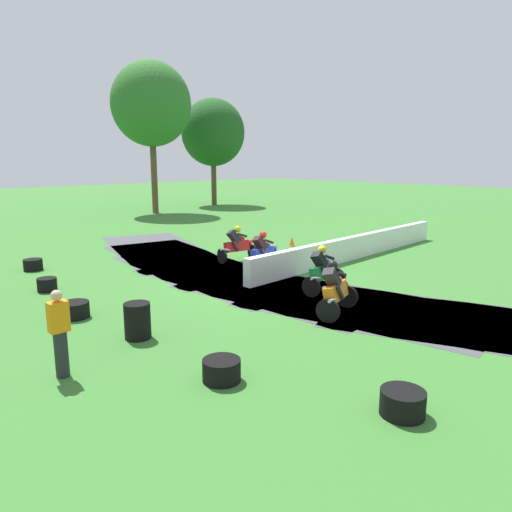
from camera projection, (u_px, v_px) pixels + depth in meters
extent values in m
plane|color=#38752D|center=(258.00, 284.00, 15.01)|extent=(120.00, 120.00, 0.00)
cube|color=#47474C|center=(159.00, 249.00, 20.80)|extent=(6.08, 9.61, 0.01)
cube|color=#47474C|center=(179.00, 260.00, 18.72)|extent=(5.16, 9.45, 0.01)
cube|color=#47474C|center=(211.00, 271.00, 16.78)|extent=(4.16, 9.16, 0.01)
cube|color=#47474C|center=(259.00, 284.00, 15.03)|extent=(4.05, 9.12, 0.01)
cube|color=#47474C|center=(325.00, 299.00, 13.48)|extent=(5.06, 9.43, 0.01)
cube|color=#47474C|center=(412.00, 314.00, 12.16)|extent=(5.99, 9.60, 0.01)
cube|color=white|center=(356.00, 247.00, 18.97)|extent=(12.43, 0.96, 0.90)
cylinder|color=black|center=(253.00, 252.00, 18.71)|extent=(0.20, 0.72, 0.71)
cylinder|color=black|center=(222.00, 256.00, 17.92)|extent=(0.20, 0.72, 0.71)
cube|color=red|center=(237.00, 246.00, 18.31)|extent=(1.04, 0.50, 0.45)
ellipsoid|color=red|center=(240.00, 239.00, 18.40)|extent=(0.48, 0.39, 0.29)
cone|color=red|center=(251.00, 242.00, 18.69)|extent=(0.43, 0.41, 0.46)
cylinder|color=#B2B2B7|center=(225.00, 250.00, 17.88)|extent=(0.42, 0.18, 0.17)
cube|color=#28282D|center=(234.00, 237.00, 18.25)|extent=(0.52, 0.42, 0.61)
sphere|color=yellow|center=(238.00, 229.00, 18.37)|extent=(0.26, 0.26, 0.26)
cylinder|color=#28282D|center=(237.00, 236.00, 18.56)|extent=(0.43, 0.19, 0.24)
cylinder|color=#28282D|center=(242.00, 235.00, 18.26)|extent=(0.43, 0.19, 0.24)
cylinder|color=#28282D|center=(230.00, 247.00, 18.36)|extent=(0.27, 0.21, 0.42)
cylinder|color=#28282D|center=(235.00, 246.00, 18.06)|extent=(0.27, 0.21, 0.42)
cylinder|color=black|center=(277.00, 259.00, 17.39)|extent=(0.14, 0.70, 0.70)
cylinder|color=black|center=(250.00, 265.00, 16.38)|extent=(0.14, 0.70, 0.70)
cube|color=#1E38B2|center=(263.00, 254.00, 16.86)|extent=(1.02, 0.41, 0.44)
ellipsoid|color=#1E38B2|center=(265.00, 246.00, 16.97)|extent=(0.46, 0.35, 0.29)
cone|color=#1E38B2|center=(275.00, 248.00, 17.34)|extent=(0.41, 0.40, 0.45)
cylinder|color=#B2B2B7|center=(254.00, 258.00, 16.35)|extent=(0.41, 0.12, 0.17)
cube|color=#331919|center=(260.00, 243.00, 16.77)|extent=(0.52, 0.39, 0.61)
sphere|color=red|center=(263.00, 235.00, 16.91)|extent=(0.26, 0.26, 0.26)
cylinder|color=#331919|center=(261.00, 242.00, 17.09)|extent=(0.43, 0.11, 0.24)
cylinder|color=#331919|center=(269.00, 241.00, 16.85)|extent=(0.43, 0.11, 0.24)
cylinder|color=#331919|center=(256.00, 254.00, 16.85)|extent=(0.28, 0.18, 0.42)
cylinder|color=#331919|center=(263.00, 254.00, 16.60)|extent=(0.28, 0.18, 0.42)
cylinder|color=black|center=(337.00, 278.00, 14.66)|extent=(0.17, 0.72, 0.71)
cylinder|color=black|center=(311.00, 287.00, 13.61)|extent=(0.17, 0.72, 0.71)
cube|color=#198438|center=(323.00, 272.00, 14.12)|extent=(1.03, 0.47, 0.45)
ellipsoid|color=#198438|center=(325.00, 263.00, 14.24)|extent=(0.47, 0.37, 0.29)
cone|color=#198438|center=(334.00, 265.00, 14.62)|extent=(0.43, 0.41, 0.46)
cylinder|color=#B2B2B7|center=(316.00, 279.00, 13.59)|extent=(0.42, 0.14, 0.17)
cube|color=black|center=(319.00, 260.00, 14.03)|extent=(0.53, 0.40, 0.61)
sphere|color=yellow|center=(322.00, 250.00, 14.18)|extent=(0.26, 0.26, 0.26)
cylinder|color=black|center=(319.00, 258.00, 14.36)|extent=(0.43, 0.12, 0.24)
cylinder|color=black|center=(329.00, 257.00, 14.12)|extent=(0.43, 0.12, 0.24)
cylinder|color=black|center=(314.00, 273.00, 14.10)|extent=(0.29, 0.18, 0.42)
cylinder|color=black|center=(325.00, 272.00, 13.86)|extent=(0.29, 0.18, 0.42)
cylinder|color=black|center=(347.00, 297.00, 12.66)|extent=(0.30, 0.72, 0.72)
cylinder|color=black|center=(328.00, 311.00, 11.47)|extent=(0.30, 0.72, 0.72)
cube|color=orange|center=(336.00, 292.00, 12.04)|extent=(1.06, 0.65, 0.45)
ellipsoid|color=orange|center=(336.00, 280.00, 12.17)|extent=(0.52, 0.44, 0.30)
cone|color=orange|center=(344.00, 281.00, 12.61)|extent=(0.48, 0.44, 0.47)
cylinder|color=#B2B2B7|center=(332.00, 301.00, 11.47)|extent=(0.42, 0.21, 0.17)
cube|color=#28282D|center=(332.00, 278.00, 11.94)|extent=(0.58, 0.37, 0.62)
sphere|color=black|center=(333.00, 265.00, 12.10)|extent=(0.26, 0.26, 0.26)
cylinder|color=#28282D|center=(329.00, 275.00, 12.27)|extent=(0.44, 0.20, 0.24)
cylinder|color=#28282D|center=(342.00, 274.00, 12.08)|extent=(0.44, 0.20, 0.24)
cylinder|color=#28282D|center=(326.00, 294.00, 11.98)|extent=(0.31, 0.17, 0.42)
cylinder|color=#28282D|center=(340.00, 292.00, 11.79)|extent=(0.31, 0.17, 0.42)
cylinder|color=black|center=(33.00, 267.00, 16.93)|extent=(0.65, 0.65, 0.20)
cylinder|color=black|center=(33.00, 262.00, 16.89)|extent=(0.65, 0.65, 0.20)
cylinder|color=black|center=(47.00, 288.00, 14.25)|extent=(0.57, 0.57, 0.20)
cylinder|color=black|center=(47.00, 281.00, 14.21)|extent=(0.57, 0.57, 0.20)
cylinder|color=black|center=(75.00, 314.00, 11.87)|extent=(0.70, 0.70, 0.20)
cylinder|color=black|center=(75.00, 306.00, 11.83)|extent=(0.70, 0.70, 0.20)
cylinder|color=black|center=(138.00, 334.00, 10.51)|extent=(0.58, 0.58, 0.20)
cylinder|color=black|center=(138.00, 325.00, 10.47)|extent=(0.58, 0.58, 0.20)
cylinder|color=black|center=(137.00, 316.00, 10.43)|extent=(0.58, 0.58, 0.20)
cylinder|color=black|center=(137.00, 308.00, 10.39)|extent=(0.58, 0.58, 0.20)
cylinder|color=black|center=(222.00, 375.00, 8.48)|extent=(0.69, 0.69, 0.20)
cylinder|color=black|center=(221.00, 365.00, 8.44)|extent=(0.69, 0.69, 0.20)
cylinder|color=black|center=(402.00, 409.00, 7.35)|extent=(0.70, 0.70, 0.20)
cylinder|color=black|center=(403.00, 397.00, 7.31)|extent=(0.70, 0.70, 0.20)
cylinder|color=#232328|center=(61.00, 354.00, 8.58)|extent=(0.24, 0.24, 0.86)
cube|color=orange|center=(58.00, 317.00, 8.44)|extent=(0.34, 0.22, 0.56)
sphere|color=tan|center=(56.00, 296.00, 8.36)|extent=(0.20, 0.20, 0.20)
cone|color=orange|center=(292.00, 241.00, 21.60)|extent=(0.28, 0.28, 0.44)
cylinder|color=brown|center=(154.00, 176.00, 34.43)|extent=(0.44, 0.44, 5.31)
ellipsoid|color=#2D6B28|center=(151.00, 104.00, 33.42)|extent=(5.60, 5.60, 5.88)
cylinder|color=brown|center=(214.00, 183.00, 40.73)|extent=(0.44, 0.44, 3.83)
ellipsoid|color=#1E511E|center=(213.00, 132.00, 39.90)|extent=(5.31, 5.31, 5.58)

